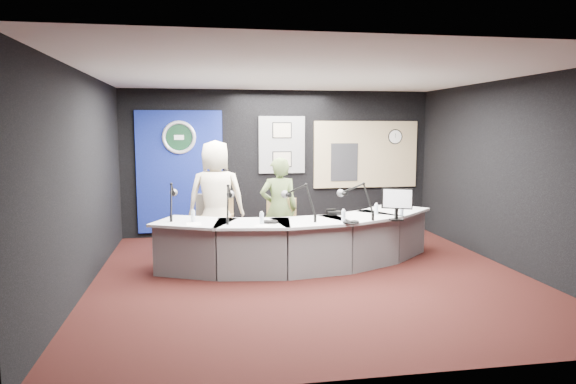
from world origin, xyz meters
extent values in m
plane|color=black|center=(0.00, 0.00, 0.00)|extent=(6.00, 6.00, 0.00)
cube|color=silver|center=(0.00, 0.00, 2.80)|extent=(6.00, 6.00, 0.02)
cube|color=black|center=(0.00, 3.00, 1.40)|extent=(6.00, 0.02, 2.80)
cube|color=black|center=(0.00, -3.00, 1.40)|extent=(6.00, 0.02, 2.80)
cube|color=black|center=(-3.00, 0.00, 1.40)|extent=(0.02, 6.00, 2.80)
cube|color=black|center=(3.00, 0.00, 1.40)|extent=(0.02, 6.00, 2.80)
cube|color=navy|center=(-1.90, 2.97, 1.25)|extent=(1.60, 0.05, 2.30)
torus|color=silver|center=(-1.90, 2.93, 1.90)|extent=(0.63, 0.07, 0.63)
cylinder|color=black|center=(-1.90, 2.94, 1.90)|extent=(0.48, 0.01, 0.48)
cube|color=slate|center=(0.05, 2.97, 1.75)|extent=(0.90, 0.04, 1.10)
cube|color=gray|center=(0.05, 2.94, 2.03)|extent=(0.34, 0.02, 0.27)
cube|color=gray|center=(0.05, 2.94, 1.47)|extent=(0.34, 0.02, 0.27)
cube|color=tan|center=(1.75, 2.97, 1.55)|extent=(2.12, 0.06, 1.32)
cube|color=beige|center=(1.75, 2.96, 1.55)|extent=(2.00, 0.02, 1.20)
cube|color=black|center=(1.30, 2.94, 1.40)|extent=(0.55, 0.02, 0.75)
cylinder|color=white|center=(2.35, 2.94, 1.90)|extent=(0.28, 0.01, 0.28)
cube|color=gray|center=(-1.36, 1.76, 0.62)|extent=(0.51, 0.22, 0.70)
imported|color=beige|center=(-1.27, 1.51, 0.94)|extent=(0.95, 0.65, 1.88)
imported|color=#4C5E31|center=(-0.31, 0.98, 0.81)|extent=(0.60, 0.39, 1.62)
cube|color=black|center=(1.26, 0.04, 1.07)|extent=(0.43, 0.22, 0.31)
cube|color=black|center=(0.50, 0.68, 0.78)|extent=(0.23, 0.19, 0.06)
torus|color=black|center=(0.54, -0.08, 0.77)|extent=(0.22, 0.22, 0.04)
torus|color=black|center=(-0.57, 0.14, 0.77)|extent=(0.24, 0.24, 0.04)
cube|color=white|center=(-1.62, 0.23, 0.75)|extent=(0.23, 0.31, 0.00)
cube|color=white|center=(-0.68, -0.01, 0.75)|extent=(0.32, 0.36, 0.00)
camera|label=1|loc=(-1.51, -6.89, 2.08)|focal=32.00mm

